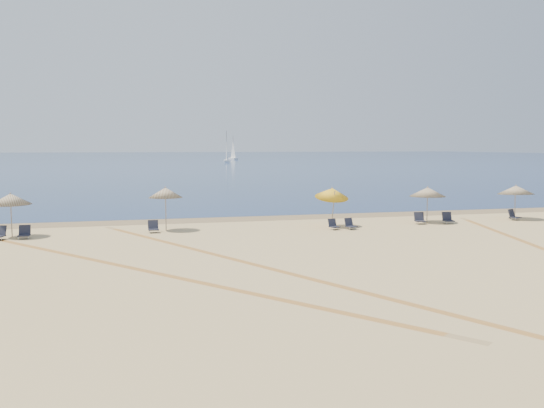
% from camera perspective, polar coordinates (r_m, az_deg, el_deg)
% --- Properties ---
extents(ground, '(160.00, 160.00, 0.00)m').
position_cam_1_polar(ground, '(16.34, 18.13, -11.26)').
color(ground, tan).
rests_on(ground, ground).
extents(ocean, '(500.00, 500.00, 0.00)m').
position_cam_1_polar(ocean, '(238.33, -12.42, 4.37)').
color(ocean, '#0C2151').
rests_on(ocean, ground).
extents(wet_sand, '(500.00, 500.00, 0.00)m').
position_cam_1_polar(wet_sand, '(38.39, -1.49, -1.36)').
color(wet_sand, olive).
rests_on(wet_sand, ground).
extents(umbrella_1, '(2.04, 2.05, 2.31)m').
position_cam_1_polar(umbrella_1, '(32.92, -23.79, 0.44)').
color(umbrella_1, gray).
rests_on(umbrella_1, ground).
extents(umbrella_2, '(1.85, 1.85, 2.45)m').
position_cam_1_polar(umbrella_2, '(33.01, -10.18, 1.08)').
color(umbrella_2, gray).
rests_on(umbrella_2, ground).
extents(umbrella_3, '(1.93, 2.01, 2.48)m').
position_cam_1_polar(umbrella_3, '(34.21, 5.78, 1.08)').
color(umbrella_3, gray).
rests_on(umbrella_3, ground).
extents(umbrella_4, '(2.18, 2.18, 2.22)m').
position_cam_1_polar(umbrella_4, '(37.20, 14.70, 1.13)').
color(umbrella_4, gray).
rests_on(umbrella_4, ground).
extents(umbrella_5, '(2.26, 2.28, 2.22)m').
position_cam_1_polar(umbrella_5, '(40.68, 22.36, 1.26)').
color(umbrella_5, gray).
rests_on(umbrella_5, ground).
extents(chair_3, '(0.57, 0.67, 0.68)m').
position_cam_1_polar(chair_3, '(32.42, -22.67, -2.56)').
color(chair_3, black).
rests_on(chair_3, ground).
extents(chair_4, '(0.56, 0.65, 0.66)m').
position_cam_1_polar(chair_4, '(32.66, -11.32, -2.19)').
color(chair_4, black).
rests_on(chair_4, ground).
extents(chair_5, '(0.61, 0.68, 0.59)m').
position_cam_1_polar(chair_5, '(33.35, 5.91, -2.00)').
color(chair_5, black).
rests_on(chair_5, ground).
extents(chair_6, '(0.68, 0.74, 0.63)m').
position_cam_1_polar(chair_6, '(33.53, 7.51, -1.95)').
color(chair_6, black).
rests_on(chair_6, ground).
extents(chair_7, '(0.71, 0.79, 0.70)m').
position_cam_1_polar(chair_7, '(36.61, 13.98, -1.39)').
color(chair_7, black).
rests_on(chair_7, ground).
extents(chair_8, '(0.66, 0.74, 0.69)m').
position_cam_1_polar(chair_8, '(37.23, 16.51, -1.34)').
color(chair_8, black).
rests_on(chair_8, ground).
extents(chair_9, '(0.77, 0.83, 0.68)m').
position_cam_1_polar(chair_9, '(40.32, 22.16, -1.02)').
color(chair_9, black).
rests_on(chair_9, ground).
extents(sailboat_1, '(2.35, 5.57, 8.06)m').
position_cam_1_polar(sailboat_1, '(200.69, -3.76, 4.97)').
color(sailboat_1, white).
rests_on(sailboat_1, ocean).
extents(sailboat_2, '(2.37, 6.06, 8.79)m').
position_cam_1_polar(sailboat_2, '(168.13, -4.38, 4.92)').
color(sailboat_2, white).
rests_on(sailboat_2, ocean).
extents(tire_tracks, '(54.99, 41.37, 0.00)m').
position_cam_1_polar(tire_tracks, '(23.62, 4.84, -5.79)').
color(tire_tracks, tan).
rests_on(tire_tracks, ground).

